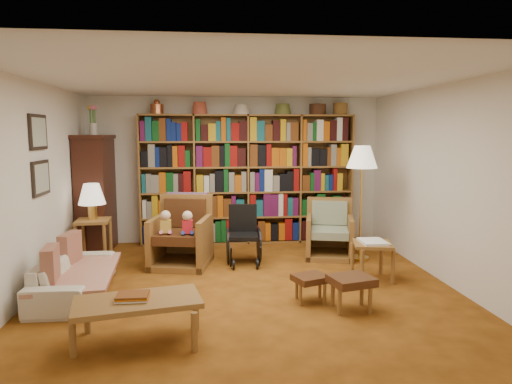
{
  "coord_description": "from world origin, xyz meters",
  "views": [
    {
      "loc": [
        -0.46,
        -5.41,
        1.89
      ],
      "look_at": [
        0.16,
        0.6,
        1.11
      ],
      "focal_mm": 32.0,
      "sensor_mm": 36.0,
      "label": 1
    }
  ],
  "objects": [
    {
      "name": "wall_front",
      "position": [
        0.0,
        -2.5,
        1.25
      ],
      "size": [
        5.0,
        0.0,
        5.0
      ],
      "primitive_type": "plane",
      "rotation": [
        -1.57,
        0.0,
        0.0
      ],
      "color": "silver",
      "rests_on": "floor"
    },
    {
      "name": "wheelchair",
      "position": [
        0.03,
        1.08,
        0.39
      ],
      "size": [
        0.49,
        0.68,
        0.85
      ],
      "color": "black",
      "rests_on": "floor"
    },
    {
      "name": "bookshelf",
      "position": [
        0.2,
        2.33,
        1.17
      ],
      "size": [
        3.6,
        0.3,
        2.42
      ],
      "color": "brown",
      "rests_on": "floor"
    },
    {
      "name": "sofa_throw",
      "position": [
        -2.0,
        -0.06,
        0.3
      ],
      "size": [
        0.94,
        1.59,
        0.04
      ],
      "primitive_type": "cube",
      "rotation": [
        0.0,
        0.0,
        0.08
      ],
      "color": "beige",
      "rests_on": "sofa"
    },
    {
      "name": "armchair_sage",
      "position": [
        1.36,
        1.35,
        0.33
      ],
      "size": [
        0.87,
        0.89,
        0.88
      ],
      "color": "brown",
      "rests_on": "floor"
    },
    {
      "name": "floor",
      "position": [
        0.0,
        0.0,
        0.0
      ],
      "size": [
        5.0,
        5.0,
        0.0
      ],
      "primitive_type": "plane",
      "color": "#8F4F16",
      "rests_on": "ground"
    },
    {
      "name": "table_lamp",
      "position": [
        -2.15,
        1.32,
        1.0
      ],
      "size": [
        0.39,
        0.39,
        0.53
      ],
      "color": "gold",
      "rests_on": "side_table_lamp"
    },
    {
      "name": "cushion_left",
      "position": [
        -2.18,
        0.29,
        0.45
      ],
      "size": [
        0.19,
        0.43,
        0.41
      ],
      "primitive_type": "cube",
      "rotation": [
        0.0,
        0.0,
        -0.15
      ],
      "color": "maroon",
      "rests_on": "sofa"
    },
    {
      "name": "ceiling",
      "position": [
        0.0,
        0.0,
        2.5
      ],
      "size": [
        5.0,
        5.0,
        0.0
      ],
      "primitive_type": "plane",
      "rotation": [
        3.14,
        0.0,
        0.0
      ],
      "color": "silver",
      "rests_on": "wall_back"
    },
    {
      "name": "curio_cabinet",
      "position": [
        -2.25,
        2.0,
        0.95
      ],
      "size": [
        0.5,
        0.95,
        2.4
      ],
      "color": "#35160E",
      "rests_on": "floor"
    },
    {
      "name": "framed_pictures",
      "position": [
        -2.48,
        0.3,
        1.62
      ],
      "size": [
        0.03,
        0.52,
        0.97
      ],
      "color": "black",
      "rests_on": "wall_left"
    },
    {
      "name": "footstool_a",
      "position": [
        0.66,
        -0.56,
        0.25
      ],
      "size": [
        0.45,
        0.42,
        0.31
      ],
      "color": "#4E2714",
      "rests_on": "floor"
    },
    {
      "name": "side_table_lamp",
      "position": [
        -2.15,
        1.32,
        0.49
      ],
      "size": [
        0.5,
        0.5,
        0.64
      ],
      "color": "brown",
      "rests_on": "floor"
    },
    {
      "name": "footstool_b",
      "position": [
        1.04,
        -0.84,
        0.3
      ],
      "size": [
        0.51,
        0.47,
        0.37
      ],
      "color": "#4E2714",
      "rests_on": "floor"
    },
    {
      "name": "wall_left",
      "position": [
        -2.5,
        0.0,
        1.25
      ],
      "size": [
        0.0,
        5.0,
        5.0
      ],
      "primitive_type": "plane",
      "rotation": [
        1.57,
        0.0,
        1.57
      ],
      "color": "silver",
      "rests_on": "floor"
    },
    {
      "name": "armchair_leather",
      "position": [
        -0.87,
        1.12,
        0.41
      ],
      "size": [
        0.95,
        0.98,
        1.01
      ],
      "color": "brown",
      "rests_on": "floor"
    },
    {
      "name": "side_table_papers",
      "position": [
        1.62,
        0.11,
        0.41
      ],
      "size": [
        0.56,
        0.56,
        0.52
      ],
      "color": "brown",
      "rests_on": "floor"
    },
    {
      "name": "coffee_table",
      "position": [
        -1.11,
        -1.38,
        0.36
      ],
      "size": [
        1.2,
        0.77,
        0.46
      ],
      "color": "brown",
      "rests_on": "floor"
    },
    {
      "name": "cushion_right",
      "position": [
        -2.18,
        -0.41,
        0.45
      ],
      "size": [
        0.19,
        0.43,
        0.42
      ],
      "primitive_type": "cube",
      "rotation": [
        0.0,
        0.0,
        0.15
      ],
      "color": "maroon",
      "rests_on": "sofa"
    },
    {
      "name": "floor_lamp",
      "position": [
        1.78,
        1.1,
        1.47
      ],
      "size": [
        0.45,
        0.45,
        1.71
      ],
      "color": "gold",
      "rests_on": "floor"
    },
    {
      "name": "sofa",
      "position": [
        -2.05,
        -0.06,
        0.23
      ],
      "size": [
        1.59,
        0.64,
        0.46
      ],
      "primitive_type": "imported",
      "rotation": [
        0.0,
        0.0,
        1.56
      ],
      "color": "beige",
      "rests_on": "floor"
    },
    {
      "name": "wall_back",
      "position": [
        0.0,
        2.5,
        1.25
      ],
      "size": [
        5.0,
        0.0,
        5.0
      ],
      "primitive_type": "plane",
      "rotation": [
        1.57,
        0.0,
        0.0
      ],
      "color": "silver",
      "rests_on": "floor"
    },
    {
      "name": "wall_right",
      "position": [
        2.5,
        0.0,
        1.25
      ],
      "size": [
        0.0,
        5.0,
        5.0
      ],
      "primitive_type": "plane",
      "rotation": [
        1.57,
        0.0,
        -1.57
      ],
      "color": "silver",
      "rests_on": "floor"
    }
  ]
}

